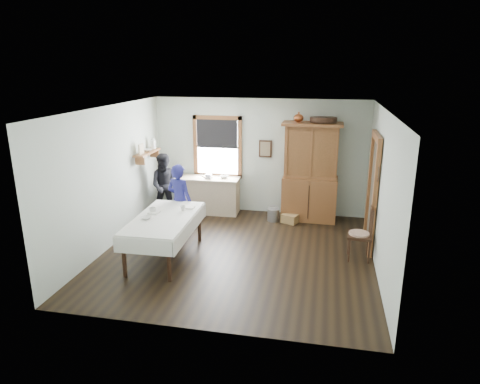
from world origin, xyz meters
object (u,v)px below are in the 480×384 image
at_px(spindle_chair, 360,233).
at_px(work_counter, 208,195).
at_px(pail, 273,215).
at_px(figure_dark, 166,188).
at_px(dining_table, 165,237).
at_px(wicker_basket, 290,219).
at_px(china_hutch, 310,172).
at_px(woman_blue, 180,204).

bearing_deg(spindle_chair, work_counter, 153.97).
distance_m(spindle_chair, pail, 2.48).
xyz_separation_m(spindle_chair, figure_dark, (-4.26, 1.47, 0.19)).
height_order(dining_table, wicker_basket, dining_table).
bearing_deg(spindle_chair, wicker_basket, 134.80).
distance_m(work_counter, china_hutch, 2.49).
xyz_separation_m(china_hutch, figure_dark, (-3.26, -0.47, -0.42)).
distance_m(work_counter, woman_blue, 1.60).
bearing_deg(spindle_chair, dining_table, -165.81).
bearing_deg(pail, dining_table, -126.43).
height_order(work_counter, figure_dark, figure_dark).
bearing_deg(work_counter, woman_blue, -97.10).
relative_size(china_hutch, woman_blue, 1.57).
bearing_deg(dining_table, spindle_chair, 10.31).
xyz_separation_m(china_hutch, woman_blue, (-2.55, -1.55, -0.40)).
bearing_deg(dining_table, pail, 53.57).
xyz_separation_m(dining_table, pail, (1.71, 2.32, -0.25)).
height_order(china_hutch, spindle_chair, china_hutch).
bearing_deg(figure_dark, dining_table, -86.34).
xyz_separation_m(wicker_basket, woman_blue, (-2.15, -1.22, 0.61)).
xyz_separation_m(wicker_basket, figure_dark, (-2.86, -0.14, 0.60)).
bearing_deg(wicker_basket, dining_table, -132.97).
relative_size(spindle_chair, figure_dark, 0.73).
height_order(china_hutch, pail, china_hutch).
distance_m(spindle_chair, woman_blue, 3.58).
height_order(woman_blue, figure_dark, woman_blue).
xyz_separation_m(pail, figure_dark, (-2.48, -0.21, 0.55)).
height_order(spindle_chair, wicker_basket, spindle_chair).
height_order(pail, woman_blue, woman_blue).
xyz_separation_m(spindle_chair, pail, (-1.78, 1.68, -0.36)).
distance_m(wicker_basket, woman_blue, 2.55).
height_order(wicker_basket, figure_dark, figure_dark).
height_order(work_counter, woman_blue, woman_blue).
height_order(work_counter, china_hutch, china_hutch).
bearing_deg(pail, wicker_basket, -10.09).
bearing_deg(work_counter, china_hutch, -1.93).
bearing_deg(work_counter, figure_dark, -152.14).
bearing_deg(woman_blue, figure_dark, -40.39).
relative_size(dining_table, figure_dark, 1.42).
height_order(dining_table, woman_blue, woman_blue).
bearing_deg(figure_dark, pail, -11.53).
bearing_deg(pail, work_counter, 170.36).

